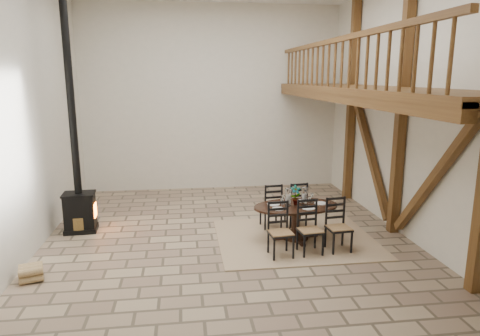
{
  "coord_description": "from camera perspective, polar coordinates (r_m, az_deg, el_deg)",
  "views": [
    {
      "loc": [
        -0.81,
        -7.79,
        3.11
      ],
      "look_at": [
        0.29,
        0.4,
        1.33
      ],
      "focal_mm": 32.0,
      "sensor_mm": 36.0,
      "label": 1
    }
  ],
  "objects": [
    {
      "name": "ground",
      "position": [
        8.43,
        -1.6,
        -9.5
      ],
      "size": [
        8.0,
        8.0,
        0.0
      ],
      "primitive_type": "plane",
      "color": "tan",
      "rests_on": "ground"
    },
    {
      "name": "room_shell",
      "position": [
        8.05,
        6.9,
        11.4
      ],
      "size": [
        7.02,
        8.02,
        5.01
      ],
      "color": "beige",
      "rests_on": "ground"
    },
    {
      "name": "rug",
      "position": [
        8.52,
        7.36,
        -9.29
      ],
      "size": [
        3.0,
        2.5,
        0.02
      ],
      "primitive_type": "cube",
      "color": "tan",
      "rests_on": "ground"
    },
    {
      "name": "dining_table",
      "position": [
        8.3,
        7.66,
        -7.12
      ],
      "size": [
        1.75,
        1.95,
        1.07
      ],
      "rotation": [
        0.0,
        0.0,
        0.1
      ],
      "color": "black",
      "rests_on": "ground"
    },
    {
      "name": "wood_stove",
      "position": [
        9.11,
        -20.87,
        -1.17
      ],
      "size": [
        0.66,
        0.52,
        5.0
      ],
      "rotation": [
        0.0,
        0.0,
        0.06
      ],
      "color": "black",
      "rests_on": "ground"
    },
    {
      "name": "log_basket",
      "position": [
        9.39,
        -20.5,
        -6.75
      ],
      "size": [
        0.53,
        0.53,
        0.44
      ],
      "rotation": [
        0.0,
        0.0,
        -0.13
      ],
      "color": "brown",
      "rests_on": "ground"
    },
    {
      "name": "log_stack",
      "position": [
        7.56,
        -26.08,
        -12.46
      ],
      "size": [
        0.43,
        0.44,
        0.23
      ],
      "rotation": [
        0.0,
        0.0,
        0.3
      ],
      "color": "tan",
      "rests_on": "ground"
    }
  ]
}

